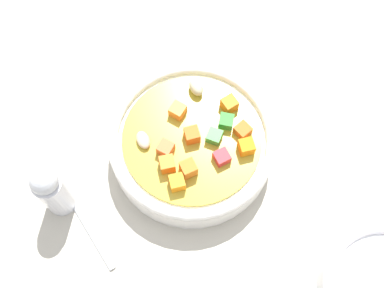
% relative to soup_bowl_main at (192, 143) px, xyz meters
% --- Properties ---
extents(ground_plane, '(1.40, 1.40, 0.02)m').
position_rel_soup_bowl_main_xyz_m(ground_plane, '(0.00, 0.00, -0.03)').
color(ground_plane, '#BAB2A0').
extents(soup_bowl_main, '(0.18, 0.18, 0.06)m').
position_rel_soup_bowl_main_xyz_m(soup_bowl_main, '(0.00, 0.00, 0.00)').
color(soup_bowl_main, white).
rests_on(soup_bowl_main, ground_plane).
extents(spoon, '(0.19, 0.08, 0.01)m').
position_rel_soup_bowl_main_xyz_m(spoon, '(-0.01, 0.15, -0.02)').
color(spoon, silver).
rests_on(spoon, ground_plane).
extents(pepper_shaker, '(0.03, 0.03, 0.09)m').
position_rel_soup_bowl_main_xyz_m(pepper_shaker, '(0.08, 0.14, 0.02)').
color(pepper_shaker, silver).
rests_on(pepper_shaker, ground_plane).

